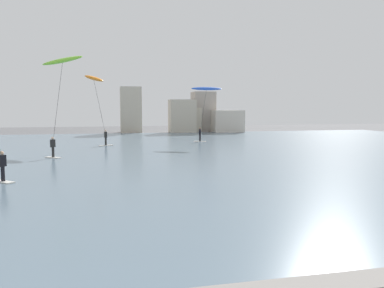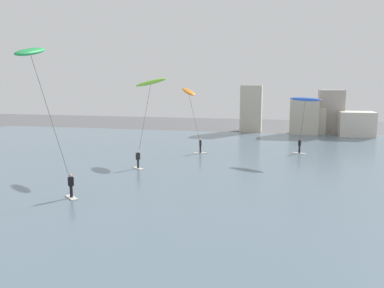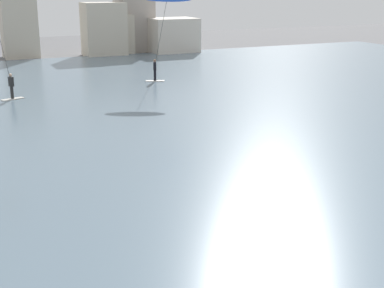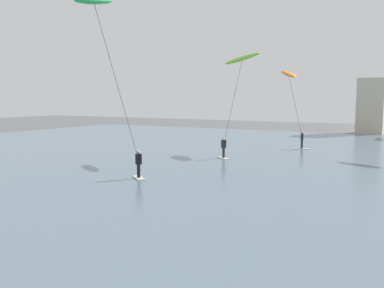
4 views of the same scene
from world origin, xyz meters
The scene contains 3 objects.
water_bay centered at (0.00, 30.23, 0.05)m, with size 84.00×52.00×0.10m, color slate.
far_shore_buildings centered at (10.08, 57.63, 2.81)m, with size 19.46×6.48×7.35m.
kitesurfer_blue centered at (8.16, 37.86, 5.65)m, with size 3.54×3.45×6.26m.
Camera 3 is at (-6.83, 1.31, 7.15)m, focal length 51.46 mm.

